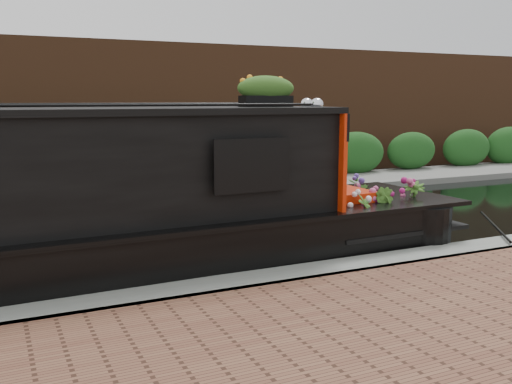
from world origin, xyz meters
name	(u,v)px	position (x,y,z in m)	size (l,w,h in m)	color
ground	(214,234)	(0.00, 0.00, 0.00)	(80.00, 80.00, 0.00)	black
near_bank_coping	(306,289)	(0.00, -3.30, 0.00)	(40.00, 0.60, 0.50)	gray
far_bank_path	(152,198)	(0.00, 4.20, 0.00)	(40.00, 2.40, 0.34)	slate
far_hedge	(143,192)	(0.00, 5.10, 0.00)	(40.00, 1.10, 2.80)	#1B4B19
far_brick_wall	(126,182)	(0.00, 7.20, 0.00)	(40.00, 1.00, 8.00)	#57321D
rope_fender	(430,230)	(3.22, -1.95, 0.17)	(0.33, 0.33, 0.43)	brown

